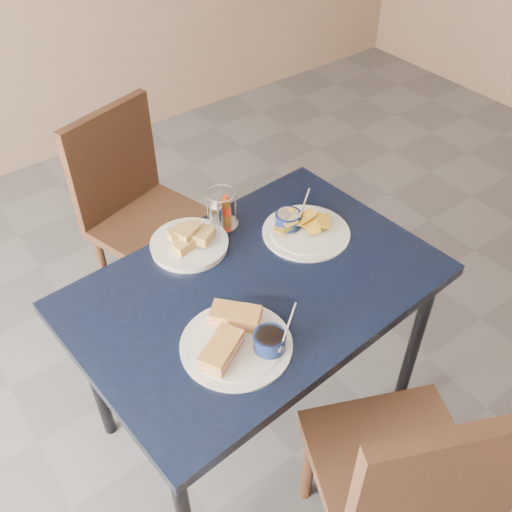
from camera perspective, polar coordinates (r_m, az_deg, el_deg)
ground at (r=2.27m, az=3.78°, el=-19.23°), size 6.00×6.00×0.00m
dining_table at (r=1.81m, az=0.00°, el=-4.43°), size 1.16×0.81×0.75m
chair_near at (r=1.68m, az=16.27°, el=-20.13°), size 0.59×0.59×0.95m
chair_far at (r=2.49m, az=-11.51°, el=5.53°), size 0.54×0.53×0.93m
sandwich_plate at (r=1.58m, az=-1.73°, el=-8.25°), size 0.32×0.31×0.12m
plantain_plate at (r=1.93m, az=4.45°, el=2.90°), size 0.30×0.30×0.12m
bread_basket at (r=1.87m, az=-6.68°, el=1.42°), size 0.25×0.25×0.08m
condiment_caddy at (r=1.94m, az=-3.60°, el=4.42°), size 0.11×0.11×0.14m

